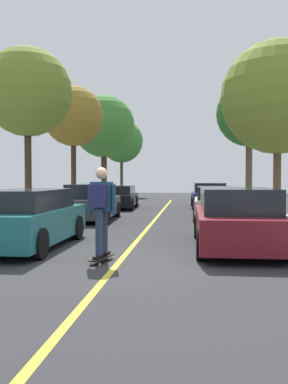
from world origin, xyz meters
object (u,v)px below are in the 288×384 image
skateboard (102,258)px  parked_car_right_nearest (236,219)px  parked_car_left_nearest (27,219)px  street_tree_right_nearest (278,97)px  street_tree_left_far (104,127)px  parked_car_left_near (92,202)px  street_tree_left_near (73,117)px  parked_car_left_far (119,197)px  street_tree_left_farthest (122,141)px  parked_car_right_near (217,203)px  street_tree_right_near (249,114)px  street_tree_left_nearest (27,92)px  parked_car_right_far (209,196)px  skateboarder (101,206)px

skateboard → parked_car_right_nearest: bearing=35.5°
parked_car_left_nearest → street_tree_right_nearest: size_ratio=0.63×
street_tree_left_far → parked_car_right_nearest: bearing=-70.1°
parked_car_left_near → street_tree_left_far: bearing=99.4°
street_tree_left_near → street_tree_right_nearest: bearing=-28.8°
parked_car_left_nearest → parked_car_left_far: parked_car_left_nearest is taller
parked_car_right_nearest → street_tree_left_farthest: bearing=104.5°
parked_car_right_near → street_tree_left_near: 9.54m
street_tree_left_near → street_tree_right_near: size_ratio=0.91×
parked_car_left_far → parked_car_right_near: bearing=-48.9°
parked_car_left_nearest → street_tree_left_far: bearing=96.3°
parked_car_left_near → street_tree_left_far: 14.48m
street_tree_left_farthest → parked_car_left_nearest: bearing=-85.4°
parked_car_right_near → parked_car_right_nearest: bearing=-90.0°
parked_car_left_far → street_tree_left_nearest: (-2.25, -7.28, 4.24)m
parked_car_left_far → parked_car_right_nearest: bearing=-68.9°
street_tree_left_nearest → skateboard: size_ratio=7.41×
parked_car_right_far → street_tree_left_far: 10.38m
parked_car_right_near → skateboarder: bearing=-107.1°
street_tree_left_near → street_tree_left_farthest: (0.00, 15.93, 0.08)m
parked_car_left_near → parked_car_right_near: bearing=9.4°
parked_car_left_near → parked_car_right_near: parked_car_left_near is taller
parked_car_left_near → street_tree_right_nearest: bearing=2.8°
parked_car_right_nearest → parked_car_left_near: bearing=128.1°
street_tree_left_nearest → skateboard: bearing=-59.5°
parked_car_left_nearest → parked_car_left_far: 13.14m
street_tree_left_nearest → street_tree_left_far: bearing=90.0°
street_tree_left_near → street_tree_right_nearest: 10.72m
parked_car_left_nearest → skateboard: parked_car_left_nearest is taller
street_tree_left_farthest → parked_car_right_far: bearing=-62.7°
parked_car_left_near → street_tree_right_near: size_ratio=0.64×
parked_car_right_far → skateboard: size_ratio=4.88×
parked_car_left_nearest → street_tree_right_nearest: bearing=44.6°
street_tree_right_near → parked_car_left_far: bearing=-166.2°
parked_car_right_far → skateboarder: 16.14m
parked_car_left_nearest → street_tree_left_far: (-2.25, 20.24, 4.62)m
parked_car_left_far → street_tree_left_farthest: bearing=98.5°
parked_car_right_near → street_tree_right_nearest: size_ratio=0.62×
parked_car_left_far → street_tree_left_far: street_tree_left_far is taller
parked_car_right_far → street_tree_right_near: street_tree_right_near is taller
parked_car_left_nearest → street_tree_right_near: bearing=64.3°
street_tree_left_far → street_tree_left_farthest: size_ratio=1.10×
parked_car_left_far → street_tree_left_nearest: bearing=-107.1°
parked_car_left_far → parked_car_right_far: bearing=13.5°
parked_car_right_near → street_tree_left_nearest: bearing=-166.9°
parked_car_right_nearest → parked_car_left_nearest: bearing=-174.8°
street_tree_right_nearest → skateboard: bearing=-120.3°
parked_car_left_nearest → parked_car_left_far: size_ratio=1.00×
parked_car_right_near → street_tree_left_nearest: (-7.15, -1.66, 4.21)m
parked_car_right_nearest → street_tree_left_near: street_tree_left_near is taller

